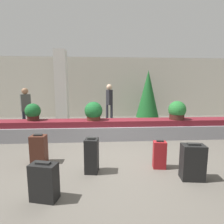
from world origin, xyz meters
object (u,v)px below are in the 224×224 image
at_px(suitcase_1, 159,155).
at_px(potted_plant_2, 33,112).
at_px(suitcase_2, 44,182).
at_px(potted_plant_0, 94,112).
at_px(suitcase_5, 39,149).
at_px(suitcase_0, 193,162).
at_px(traveler_1, 109,100).
at_px(pillar, 62,88).
at_px(decorated_tree, 148,94).
at_px(potted_plant_1, 177,111).
at_px(traveler_0, 26,106).
at_px(suitcase_4, 92,156).

xyz_separation_m(suitcase_1, potted_plant_2, (-3.30, 2.22, 0.59)).
xyz_separation_m(suitcase_2, potted_plant_0, (0.61, 3.01, 0.60)).
bearing_deg(suitcase_5, suitcase_1, -7.09).
xyz_separation_m(suitcase_0, suitcase_5, (-2.98, 0.89, -0.01)).
distance_m(potted_plant_2, traveler_1, 3.37).
relative_size(suitcase_1, traveler_1, 0.33).
bearing_deg(suitcase_0, pillar, 131.10).
xyz_separation_m(traveler_1, decorated_tree, (1.89, 0.52, 0.24)).
height_order(suitcase_1, potted_plant_1, potted_plant_1).
height_order(suitcase_0, potted_plant_0, potted_plant_0).
bearing_deg(potted_plant_0, decorated_tree, 48.95).
bearing_deg(pillar, potted_plant_2, -100.32).
xyz_separation_m(suitcase_0, potted_plant_1, (0.82, 2.54, 0.56)).
bearing_deg(decorated_tree, potted_plant_2, -147.68).
distance_m(potted_plant_1, potted_plant_2, 4.56).
xyz_separation_m(suitcase_0, potted_plant_2, (-3.74, 2.69, 0.54)).
bearing_deg(pillar, suitcase_0, -56.22).
relative_size(suitcase_1, traveler_0, 0.37).
distance_m(suitcase_2, potted_plant_2, 3.41).
relative_size(pillar, decorated_tree, 1.32).
height_order(suitcase_0, suitcase_4, suitcase_4).
bearing_deg(potted_plant_1, decorated_tree, 93.33).
relative_size(suitcase_4, potted_plant_1, 1.17).
bearing_deg(traveler_1, traveler_0, 89.96).
relative_size(traveler_0, decorated_tree, 0.66).
bearing_deg(potted_plant_2, suitcase_2, -67.57).
bearing_deg(traveler_1, potted_plant_0, 142.20).
bearing_deg(potted_plant_0, pillar, 121.73).
xyz_separation_m(traveler_0, traveler_1, (3.09, 1.32, 0.11)).
relative_size(suitcase_0, suitcase_1, 1.14).
bearing_deg(traveler_1, potted_plant_1, -162.58).
height_order(potted_plant_1, decorated_tree, decorated_tree).
bearing_deg(decorated_tree, potted_plant_0, -131.05).
bearing_deg(suitcase_1, suitcase_5, 178.86).
bearing_deg(potted_plant_1, traveler_1, 130.59).
relative_size(suitcase_0, potted_plant_1, 1.13).
relative_size(suitcase_0, suitcase_5, 1.05).
bearing_deg(suitcase_4, decorated_tree, 72.28).
bearing_deg(potted_plant_1, potted_plant_2, 178.20).
distance_m(suitcase_2, suitcase_4, 1.03).
bearing_deg(potted_plant_0, suitcase_0, -54.41).
xyz_separation_m(potted_plant_2, decorated_tree, (4.39, 2.78, 0.43)).
bearing_deg(suitcase_4, potted_plant_0, 99.21).
distance_m(suitcase_4, decorated_tree, 5.73).
bearing_deg(suitcase_5, traveler_0, 118.54).
height_order(pillar, suitcase_1, pillar).
relative_size(suitcase_2, potted_plant_2, 1.11).
bearing_deg(suitcase_4, suitcase_2, -121.22).
xyz_separation_m(suitcase_1, traveler_0, (-3.89, 3.15, 0.67)).
bearing_deg(pillar, suitcase_2, -80.88).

